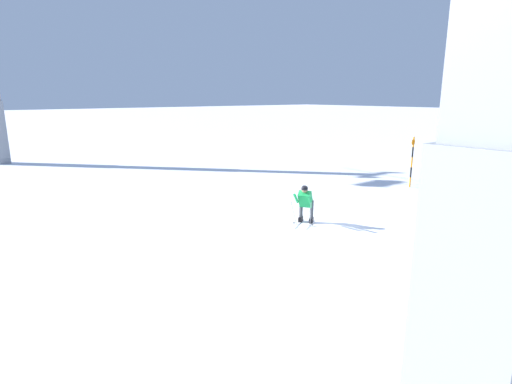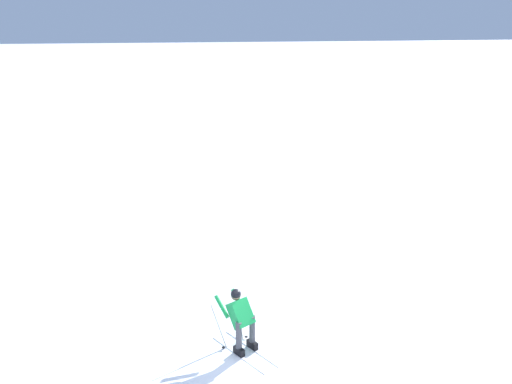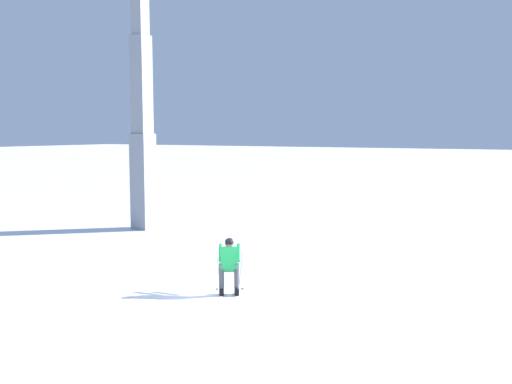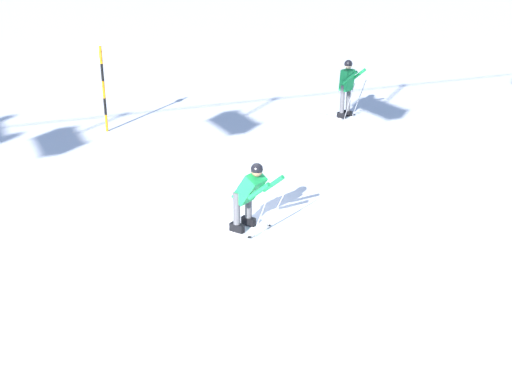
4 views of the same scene
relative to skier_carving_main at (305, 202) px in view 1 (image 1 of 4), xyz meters
The scene contains 3 objects.
ground_plane 1.18m from the skier_carving_main, 85.08° to the right, with size 260.00×260.00×0.00m, color white.
skier_carving_main is the anchor object (origin of this frame).
trail_marker_pole 8.01m from the skier_carving_main, 83.15° to the right, with size 0.07×0.28×2.40m.
Camera 1 is at (-9.48, 10.37, 4.27)m, focal length 28.57 mm.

